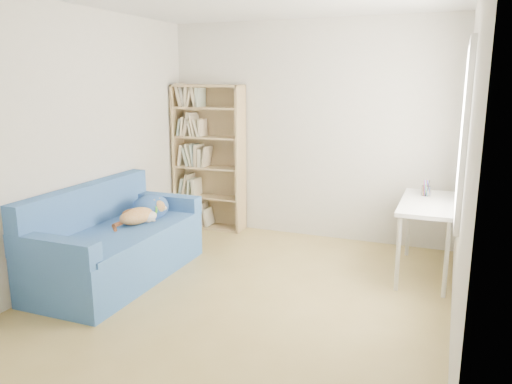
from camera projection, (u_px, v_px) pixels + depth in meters
ground at (242, 297)px, 4.49m from camera, size 4.00×4.00×0.00m
room_shell at (254, 113)px, 4.12m from camera, size 3.54×4.04×2.62m
sofa at (116, 243)px, 4.88m from camera, size 0.89×1.84×0.91m
bookshelf at (209, 164)px, 6.42m from camera, size 0.92×0.29×1.85m
desk at (428, 210)px, 4.87m from camera, size 0.51×1.12×0.75m
pen_cup at (426, 190)px, 5.08m from camera, size 0.09×0.09×0.17m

